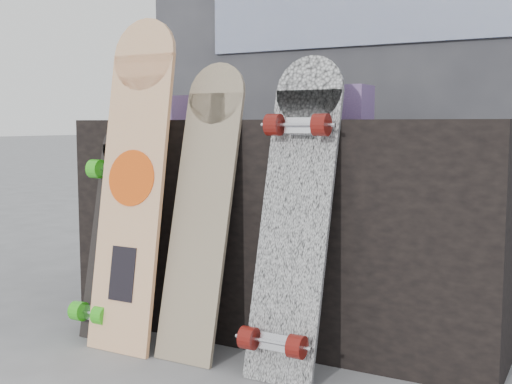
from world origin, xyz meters
The scene contains 10 objects.
ground centered at (0.00, 0.00, 0.00)m, with size 60.00×60.00×0.00m, color slate.
vendor_table centered at (0.00, 0.50, 0.40)m, with size 1.60×0.60×0.80m, color black.
booth centered at (0.00, 1.35, 1.10)m, with size 2.40×0.22×2.20m.
merch_box_purple centered at (-0.53, 0.52, 0.85)m, with size 0.18×0.12×0.10m, color #413369.
merch_box_small centered at (0.24, 0.46, 0.86)m, with size 0.14×0.14×0.12m, color #413369.
merch_box_flat centered at (0.08, 0.67, 0.83)m, with size 0.22×0.10×0.06m, color #D1B78C.
longboard_geisha centered at (-0.41, 0.07, 0.61)m, with size 0.26×0.22×1.16m.
longboard_celtic centered at (-0.16, 0.13, 0.53)m, with size 0.22×0.27×1.00m.
longboard_cascadia centered at (0.19, 0.11, 0.52)m, with size 0.23×0.33×1.01m.
skateboard_dark centered at (-0.56, 0.10, 0.40)m, with size 0.18×0.25×0.80m.
Camera 1 is at (1.03, -1.68, 0.79)m, focal length 45.00 mm.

